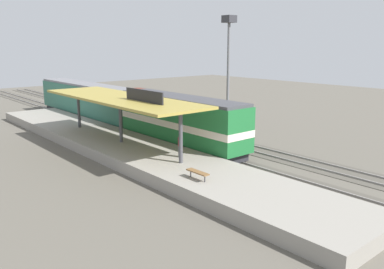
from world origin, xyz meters
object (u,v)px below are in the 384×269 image
at_px(passenger_carriage_single, 87,101).
at_px(light_mast, 229,50).
at_px(person_waiting, 180,144).
at_px(locomotive, 180,121).
at_px(platform_bench, 198,172).
at_px(freight_car, 158,108).

bearing_deg(passenger_carriage_single, light_mast, -64.03).
bearing_deg(person_waiting, locomotive, 51.28).
height_order(platform_bench, light_mast, light_mast).
xyz_separation_m(locomotive, freight_car, (4.60, 9.73, -0.44)).
relative_size(passenger_carriage_single, light_mast, 1.71).
relative_size(passenger_carriage_single, person_waiting, 11.70).
distance_m(passenger_carriage_single, person_waiting, 22.92).
relative_size(platform_bench, locomotive, 0.12).
xyz_separation_m(platform_bench, freight_car, (10.60, 18.90, 0.63)).
xyz_separation_m(locomotive, person_waiting, (-3.70, -4.62, -0.56)).
bearing_deg(freight_car, platform_bench, -119.28).
bearing_deg(passenger_carriage_single, freight_car, -60.92).
height_order(passenger_carriage_single, freight_car, passenger_carriage_single).
distance_m(passenger_carriage_single, freight_car, 9.47).
distance_m(freight_car, light_mast, 10.56).
height_order(light_mast, person_waiting, light_mast).
height_order(platform_bench, locomotive, locomotive).
relative_size(locomotive, freight_car, 1.20).
distance_m(platform_bench, passenger_carriage_single, 27.84).
bearing_deg(freight_car, light_mast, -67.53).
xyz_separation_m(platform_bench, locomotive, (6.00, 9.17, 1.07)).
bearing_deg(passenger_carriage_single, platform_bench, -102.45).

